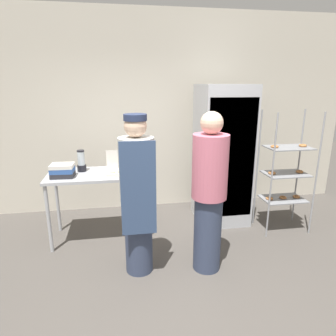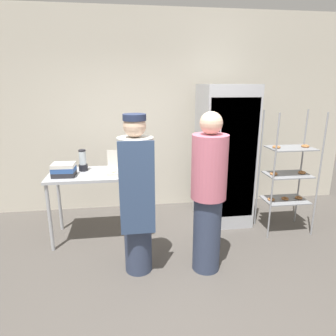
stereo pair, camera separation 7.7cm
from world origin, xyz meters
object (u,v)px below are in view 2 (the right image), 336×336
at_px(baking_rack, 288,174).
at_px(donut_box, 117,171).
at_px(person_baker, 137,194).
at_px(binder_stack, 64,170).
at_px(refrigerator, 224,155).
at_px(blender_pitcher, 83,161).
at_px(person_customer, 208,194).

bearing_deg(baking_rack, donut_box, 178.98).
xyz_separation_m(baking_rack, person_baker, (-2.07, -0.68, 0.08)).
distance_m(binder_stack, person_baker, 1.13).
bearing_deg(refrigerator, binder_stack, -169.49).
distance_m(blender_pitcher, person_customer, 1.75).
bearing_deg(binder_stack, person_baker, -40.41).
bearing_deg(person_baker, blender_pitcher, 124.69).
xyz_separation_m(refrigerator, person_baker, (-1.31, -1.14, -0.10)).
relative_size(blender_pitcher, person_customer, 0.16).
relative_size(blender_pitcher, binder_stack, 1.00).
distance_m(blender_pitcher, person_baker, 1.16).
bearing_deg(baking_rack, binder_stack, 178.89).
relative_size(donut_box, person_baker, 0.17).
bearing_deg(refrigerator, person_baker, -139.12).
height_order(refrigerator, binder_stack, refrigerator).
bearing_deg(donut_box, refrigerator, 15.35).
bearing_deg(binder_stack, blender_pitcher, 47.07).
bearing_deg(person_customer, donut_box, 140.38).
xyz_separation_m(binder_stack, person_customer, (1.61, -0.81, -0.09)).
bearing_deg(person_customer, refrigerator, 65.01).
relative_size(baking_rack, donut_box, 5.76).
distance_m(donut_box, person_customer, 1.25).
height_order(person_baker, person_customer, person_customer).
bearing_deg(person_customer, baking_rack, 29.73).
height_order(refrigerator, blender_pitcher, refrigerator).
bearing_deg(person_customer, blender_pitcher, 143.77).
distance_m(refrigerator, baking_rack, 0.90).
relative_size(person_baker, person_customer, 0.99).
relative_size(donut_box, person_customer, 0.17).
distance_m(baking_rack, donut_box, 2.29).
relative_size(baking_rack, binder_stack, 5.97).
height_order(donut_box, binder_stack, donut_box).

